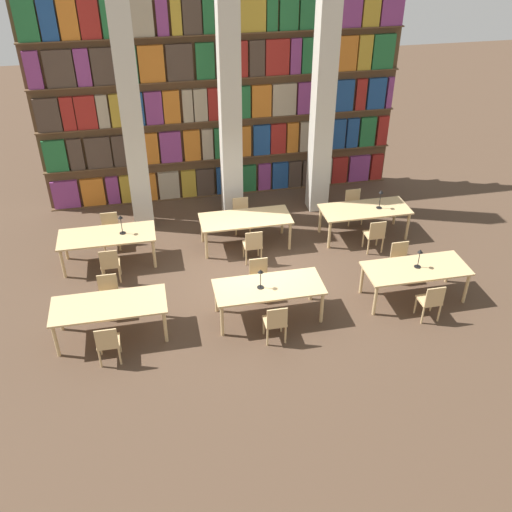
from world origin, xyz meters
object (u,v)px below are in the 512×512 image
(desk_lamp_0, at_px, (261,276))
(desk_lamp_2, at_px, (121,221))
(pillar_center, at_px, (230,107))
(chair_11, at_px, (353,205))
(chair_7, at_px, (111,230))
(chair_3, at_px, (259,277))
(chair_8, at_px, (253,245))
(chair_4, at_px, (431,301))
(chair_9, at_px, (241,214))
(reading_table_0, at_px, (109,308))
(desk_lamp_1, at_px, (420,255))
(chair_6, at_px, (110,263))
(chair_10, at_px, (375,234))
(chair_2, at_px, (276,322))
(desk_lamp_3, at_px, (381,196))
(reading_table_3, at_px, (107,238))
(chair_1, at_px, (109,294))
(reading_table_1, at_px, (269,289))
(reading_table_5, at_px, (365,211))
(reading_table_4, at_px, (246,221))
(pillar_left, at_px, (131,114))
(pillar_right, at_px, (323,101))
(chair_5, at_px, (400,260))
(chair_0, at_px, (108,343))

(desk_lamp_0, height_order, desk_lamp_2, desk_lamp_2)
(pillar_center, relative_size, chair_11, 6.84)
(chair_7, bearing_deg, desk_lamp_2, 113.09)
(chair_3, relative_size, chair_8, 1.00)
(desk_lamp_0, xyz_separation_m, chair_4, (3.37, -0.73, -0.60))
(chair_9, distance_m, chair_11, 2.97)
(chair_3, bearing_deg, reading_table_0, 12.84)
(desk_lamp_0, relative_size, desk_lamp_1, 1.01)
(chair_6, bearing_deg, chair_10, -0.04)
(chair_2, distance_m, desk_lamp_3, 4.87)
(chair_3, xyz_separation_m, reading_table_3, (-3.19, 1.94, 0.23))
(chair_1, distance_m, chair_9, 4.30)
(desk_lamp_0, distance_m, chair_10, 3.82)
(reading_table_1, distance_m, reading_table_5, 4.07)
(reading_table_4, bearing_deg, pillar_left, 147.02)
(reading_table_4, relative_size, desk_lamp_3, 4.49)
(reading_table_0, height_order, desk_lamp_3, desk_lamp_3)
(chair_10, distance_m, desk_lamp_3, 1.01)
(pillar_left, xyz_separation_m, reading_table_5, (5.42, -1.71, -2.30))
(chair_6, bearing_deg, pillar_center, 37.74)
(pillar_right, height_order, chair_11, pillar_right)
(pillar_left, bearing_deg, chair_11, -9.99)
(chair_5, xyz_separation_m, reading_table_4, (-3.14, 2.06, 0.23))
(chair_3, xyz_separation_m, chair_8, (0.12, 1.32, 0.00))
(chair_2, distance_m, chair_4, 3.23)
(chair_8, xyz_separation_m, desk_lamp_3, (3.32, 0.57, 0.63))
(chair_9, xyz_separation_m, desk_lamp_3, (3.32, -0.93, 0.63))
(chair_4, xyz_separation_m, desk_lamp_3, (0.20, 3.38, 0.63))
(chair_3, height_order, reading_table_4, chair_3)
(pillar_center, height_order, chair_8, pillar_center)
(pillar_center, relative_size, chair_9, 6.84)
(chair_4, bearing_deg, reading_table_5, 92.38)
(chair_3, distance_m, chair_11, 4.09)
(pillar_left, relative_size, reading_table_4, 2.73)
(desk_lamp_0, relative_size, chair_8, 0.50)
(chair_4, xyz_separation_m, chair_5, (0.00, 1.51, 0.00))
(pillar_center, xyz_separation_m, chair_6, (-3.17, -2.45, -2.53))
(chair_11, bearing_deg, desk_lamp_1, 92.75)
(chair_3, relative_size, desk_lamp_0, 2.00)
(chair_2, distance_m, chair_6, 4.14)
(chair_7, xyz_separation_m, desk_lamp_3, (6.58, -0.80, 0.63))
(chair_5, distance_m, desk_lamp_3, 1.99)
(reading_table_4, bearing_deg, chair_0, -132.62)
(reading_table_0, height_order, chair_5, chair_5)
(desk_lamp_2, bearing_deg, reading_table_4, 2.73)
(chair_10, bearing_deg, chair_8, 177.36)
(reading_table_0, bearing_deg, chair_8, 32.05)
(chair_5, distance_m, desk_lamp_2, 6.38)
(chair_7, height_order, chair_9, same)
(chair_5, relative_size, reading_table_5, 0.40)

